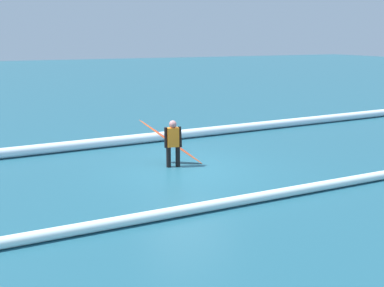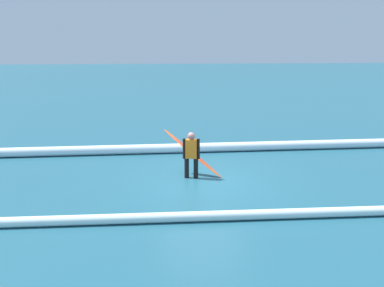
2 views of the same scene
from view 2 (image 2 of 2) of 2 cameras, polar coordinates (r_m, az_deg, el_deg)
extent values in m
plane|color=#1F5365|center=(13.74, 1.31, -4.64)|extent=(133.95, 133.95, 0.00)
cylinder|color=black|center=(13.95, -0.66, -3.03)|extent=(0.14, 0.14, 0.62)
cylinder|color=black|center=(13.92, 0.48, -3.06)|extent=(0.14, 0.14, 0.62)
cube|color=orange|center=(13.79, -0.09, -0.65)|extent=(0.37, 0.26, 0.57)
sphere|color=#9D6666|center=(13.70, -0.09, 0.94)|extent=(0.22, 0.22, 0.22)
cylinder|color=black|center=(13.81, -0.98, -0.63)|extent=(0.09, 0.09, 0.61)
cylinder|color=black|center=(13.77, 0.80, -0.68)|extent=(0.09, 0.15, 0.62)
ellipsoid|color=#E55926|center=(14.17, 0.06, -1.22)|extent=(1.85, 1.08, 1.40)
ellipsoid|color=red|center=(14.17, 0.06, -1.20)|extent=(1.44, 0.77, 1.13)
cylinder|color=white|center=(17.28, 4.27, -0.43)|extent=(23.77, 1.01, 0.34)
cylinder|color=white|center=(10.72, -6.58, -9.21)|extent=(21.09, 0.32, 0.24)
camera|label=1|loc=(4.00, -62.89, 0.64)|focal=39.57mm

